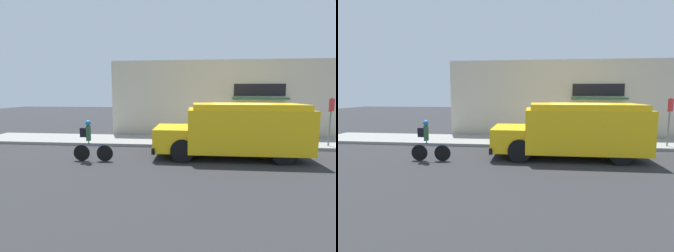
% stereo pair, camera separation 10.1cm
% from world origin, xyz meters
% --- Properties ---
extents(ground_plane, '(70.00, 70.00, 0.00)m').
position_xyz_m(ground_plane, '(0.00, 0.00, 0.00)').
color(ground_plane, '#2B2B2D').
extents(sidewalk, '(28.00, 2.82, 0.15)m').
position_xyz_m(sidewalk, '(0.00, 1.41, 0.07)').
color(sidewalk, gray).
rests_on(sidewalk, ground_plane).
extents(storefront, '(14.34, 0.80, 4.58)m').
position_xyz_m(storefront, '(0.04, 3.23, 2.30)').
color(storefront, beige).
rests_on(storefront, ground_plane).
extents(school_bus, '(6.13, 2.83, 2.24)m').
position_xyz_m(school_bus, '(-0.37, -1.59, 1.18)').
color(school_bus, yellow).
rests_on(school_bus, ground_plane).
extents(cyclist, '(1.58, 0.22, 1.63)m').
position_xyz_m(cyclist, '(-6.16, -2.83, 0.81)').
color(cyclist, black).
rests_on(cyclist, ground_plane).
extents(stop_sign_post, '(0.45, 0.45, 2.31)m').
position_xyz_m(stop_sign_post, '(4.31, 0.55, 1.70)').
color(stop_sign_post, slate).
rests_on(stop_sign_post, sidewalk).
extents(trash_bin, '(0.50, 0.50, 0.77)m').
position_xyz_m(trash_bin, '(1.45, 1.53, 0.53)').
color(trash_bin, '#38383D').
rests_on(trash_bin, sidewalk).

